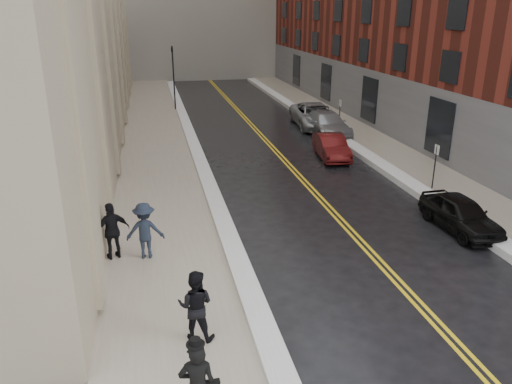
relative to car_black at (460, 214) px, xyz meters
name	(u,v)px	position (x,y,z in m)	size (l,w,h in m)	color
ground	(331,305)	(-6.61, -3.87, -0.67)	(160.00, 160.00, 0.00)	black
sidewalk_left	(157,158)	(-11.11, 12.13, -0.59)	(4.00, 64.00, 0.15)	gray
sidewalk_right	(379,145)	(2.39, 12.13, -0.59)	(3.00, 64.00, 0.15)	gray
lane_stripe_a	(275,152)	(-4.23, 12.13, -0.66)	(0.12, 64.00, 0.01)	gold
lane_stripe_b	(279,152)	(-3.99, 12.13, -0.66)	(0.12, 64.00, 0.01)	gold
snow_ridge_left	(197,155)	(-8.81, 12.13, -0.54)	(0.70, 60.80, 0.26)	white
snow_ridge_right	(351,145)	(0.54, 12.13, -0.52)	(0.85, 60.80, 0.30)	white
traffic_signal	(173,73)	(-9.21, 26.13, 2.42)	(0.18, 0.15, 5.20)	black
parking_sign_near	(435,163)	(1.29, 4.13, 0.69)	(0.06, 0.35, 2.23)	black
parking_sign_far	(340,113)	(1.29, 16.13, 0.69)	(0.06, 0.35, 2.23)	black
car_black	(460,214)	(0.00, 0.00, 0.00)	(1.57, 3.91, 1.33)	black
car_maroon	(331,147)	(-1.41, 10.31, 0.00)	(1.42, 4.07, 1.34)	#4A0D0D
car_silver_near	(327,124)	(0.19, 15.47, 0.11)	(2.16, 5.32, 1.54)	#94979B
car_silver_far	(315,116)	(0.19, 18.06, 0.15)	(2.72, 5.91, 1.64)	#A3A7AC
pedestrian_a	(196,305)	(-10.54, -4.79, 0.43)	(0.92, 0.72, 1.90)	black
pedestrian_b	(145,231)	(-11.75, -0.04, 0.45)	(1.25, 0.72, 1.94)	#1A212E
pedestrian_c	(113,231)	(-12.80, 0.13, 0.46)	(1.15, 0.48, 1.96)	black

